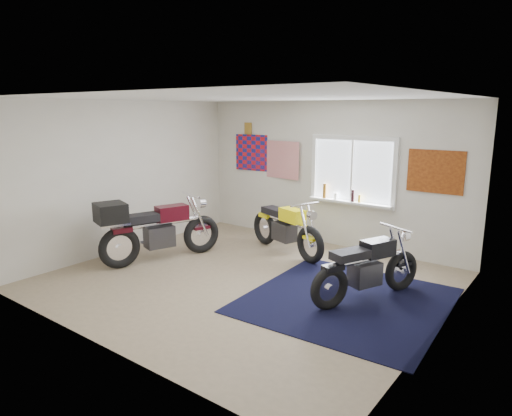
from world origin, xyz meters
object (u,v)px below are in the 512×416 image
Objects in this scene: navy_rug at (347,300)px; maroon_tourer at (152,229)px; yellow_triumph at (286,229)px; black_chrome_bike at (367,270)px.

maroon_tourer reaches higher than navy_rug.
navy_rug is 3.44m from maroon_tourer.
yellow_triumph is (-1.83, 1.28, 0.43)m from navy_rug.
navy_rug is 1.47× the size of black_chrome_bike.
yellow_triumph is 2.34m from maroon_tourer.
maroon_tourer is (-1.52, -1.77, 0.14)m from yellow_triumph.
maroon_tourer reaches higher than black_chrome_bike.
yellow_triumph is 1.08× the size of black_chrome_bike.
black_chrome_bike is 3.61m from maroon_tourer.
yellow_triumph is at bearing 145.07° from navy_rug.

